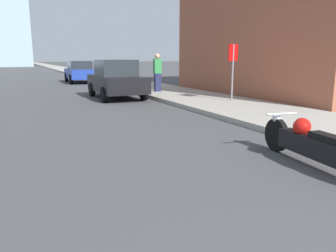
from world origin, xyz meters
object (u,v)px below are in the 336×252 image
object	(u,v)px
stop_sign	(233,62)
motorcycle	(312,144)
pedestrian	(157,72)
parked_car_blue	(80,72)
parked_car_black	(116,79)

from	to	relation	value
stop_sign	motorcycle	bearing A→B (deg)	-115.32
motorcycle	pedestrian	world-z (taller)	pedestrian
motorcycle	stop_sign	bearing A→B (deg)	72.11
motorcycle	parked_car_blue	world-z (taller)	parked_car_blue
motorcycle	parked_car_black	xyz separation A→B (m)	(-0.29, 10.26, 0.44)
stop_sign	pedestrian	size ratio (longest dim) A/B	1.15
parked_car_blue	motorcycle	bearing A→B (deg)	-88.73
parked_car_black	parked_car_blue	world-z (taller)	parked_car_black
parked_car_blue	pedestrian	bearing A→B (deg)	-77.34
motorcycle	parked_car_black	distance (m)	10.27
parked_car_black	stop_sign	size ratio (longest dim) A/B	1.87
motorcycle	parked_car_black	size ratio (longest dim) A/B	0.65
parked_car_black	parked_car_blue	xyz separation A→B (m)	(0.22, 10.28, -0.03)
stop_sign	pedestrian	world-z (taller)	stop_sign
motorcycle	pedestrian	size ratio (longest dim) A/B	1.40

